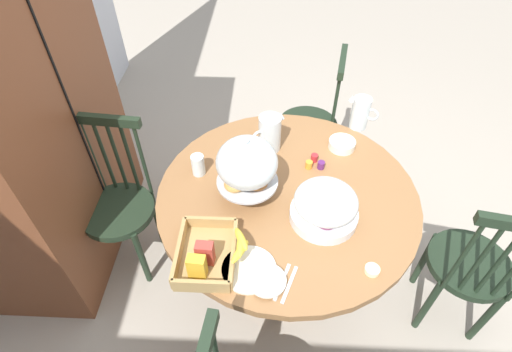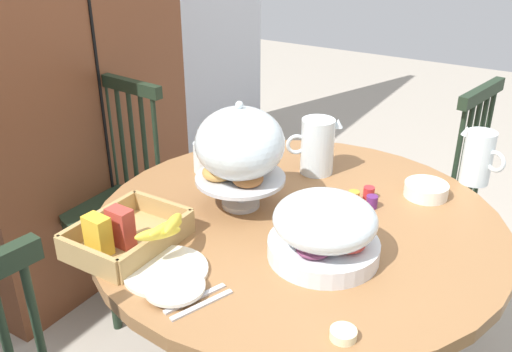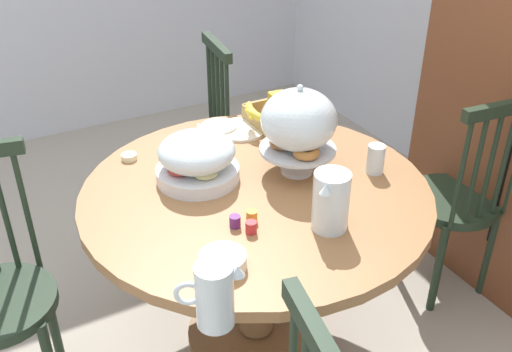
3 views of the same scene
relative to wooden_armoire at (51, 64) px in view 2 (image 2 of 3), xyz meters
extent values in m
cube|color=brown|center=(0.00, 0.00, -0.03)|extent=(1.10, 0.56, 1.90)
cube|color=black|center=(0.00, -0.28, 0.06)|extent=(0.01, 0.01, 1.52)
cylinder|color=olive|center=(-0.22, -1.32, -0.26)|extent=(1.24, 1.24, 0.04)
cylinder|color=brown|center=(-0.22, -1.32, -0.60)|extent=(0.14, 0.14, 0.63)
cylinder|color=#1E2D1E|center=(0.68, -1.48, -0.53)|extent=(0.40, 0.40, 0.04)
cylinder|color=#1E2D1E|center=(0.85, -1.37, -0.76)|extent=(0.04, 0.04, 0.45)
cylinder|color=#1E2D1E|center=(0.57, -1.32, -0.76)|extent=(0.04, 0.04, 0.45)
cylinder|color=#1E2D1E|center=(0.79, -1.65, -0.76)|extent=(0.04, 0.04, 0.45)
cylinder|color=#1E2D1E|center=(0.52, -1.60, -0.76)|extent=(0.04, 0.04, 0.45)
cylinder|color=#1E2D1E|center=(0.79, -1.67, -0.29)|extent=(0.02, 0.02, 0.48)
cylinder|color=#1E2D1E|center=(0.72, -1.65, -0.29)|extent=(0.02, 0.02, 0.48)
cylinder|color=#1E2D1E|center=(0.65, -1.64, -0.29)|extent=(0.02, 0.02, 0.48)
cylinder|color=#1E2D1E|center=(0.58, -1.63, -0.29)|extent=(0.02, 0.02, 0.48)
cylinder|color=#1E2D1E|center=(0.52, -1.62, -0.29)|extent=(0.02, 0.02, 0.48)
cube|color=#1E2D1E|center=(0.65, -1.64, -0.03)|extent=(0.36, 0.10, 0.05)
cylinder|color=#1E2D1E|center=(-0.14, -0.40, -0.53)|extent=(0.40, 0.40, 0.04)
cylinder|color=#1E2D1E|center=(-0.26, -0.25, -0.76)|extent=(0.04, 0.04, 0.45)
cylinder|color=#1E2D1E|center=(-0.29, -0.53, -0.76)|extent=(0.04, 0.04, 0.45)
cylinder|color=#1E2D1E|center=(0.02, -0.27, -0.76)|extent=(0.04, 0.04, 0.45)
cylinder|color=#1E2D1E|center=(-0.01, -0.55, -0.76)|extent=(0.04, 0.04, 0.45)
cylinder|color=#1E2D1E|center=(0.04, -0.27, -0.29)|extent=(0.02, 0.02, 0.48)
cylinder|color=#1E2D1E|center=(0.03, -0.34, -0.29)|extent=(0.02, 0.02, 0.48)
cylinder|color=#1E2D1E|center=(0.02, -0.41, -0.29)|extent=(0.02, 0.02, 0.48)
cylinder|color=#1E2D1E|center=(0.02, -0.48, -0.29)|extent=(0.02, 0.02, 0.48)
cylinder|color=#1E2D1E|center=(0.01, -0.55, -0.29)|extent=(0.02, 0.02, 0.48)
cube|color=#1E2D1E|center=(0.02, -0.41, -0.03)|extent=(0.07, 0.36, 0.05)
cylinder|color=#1E2D1E|center=(-0.98, -1.06, -0.29)|extent=(0.02, 0.02, 0.48)
cylinder|color=silver|center=(-0.25, -1.13, -0.24)|extent=(0.12, 0.12, 0.02)
cylinder|color=silver|center=(-0.25, -1.13, -0.20)|extent=(0.03, 0.03, 0.09)
cylinder|color=silver|center=(-0.25, -1.13, -0.15)|extent=(0.28, 0.28, 0.01)
torus|color=#B27033|center=(-0.18, -1.14, -0.12)|extent=(0.10, 0.10, 0.03)
torus|color=#D19347|center=(-0.30, -1.07, -0.12)|extent=(0.10, 0.10, 0.03)
torus|color=#935628|center=(-0.28, -1.17, -0.12)|extent=(0.10, 0.10, 0.03)
ellipsoid|color=silver|center=(-0.25, -1.13, -0.03)|extent=(0.27, 0.27, 0.22)
sphere|color=silver|center=(-0.25, -1.13, 0.09)|extent=(0.02, 0.02, 0.02)
cylinder|color=silver|center=(-0.38, -1.47, -0.22)|extent=(0.30, 0.30, 0.05)
ellipsoid|color=beige|center=(-0.31, -1.47, -0.18)|extent=(0.09, 0.09, 0.03)
ellipsoid|color=#8CBF59|center=(-0.38, -1.40, -0.18)|extent=(0.09, 0.09, 0.03)
ellipsoid|color=#6B2D4C|center=(-0.44, -1.47, -0.18)|extent=(0.09, 0.09, 0.03)
ellipsoid|color=#CC3D33|center=(-0.37, -1.54, -0.18)|extent=(0.09, 0.09, 0.03)
ellipsoid|color=silver|center=(-0.38, -1.47, -0.13)|extent=(0.28, 0.28, 0.13)
cylinder|color=silver|center=(0.30, -1.72, -0.15)|extent=(0.10, 0.10, 0.18)
cylinder|color=orange|center=(0.30, -1.72, -0.18)|extent=(0.09, 0.09, 0.12)
cone|color=silver|center=(0.33, -1.66, -0.08)|extent=(0.05, 0.05, 0.03)
torus|color=silver|center=(0.28, -1.78, -0.14)|extent=(0.04, 0.07, 0.07)
cylinder|color=silver|center=(0.09, -1.22, -0.15)|extent=(0.12, 0.12, 0.20)
cylinder|color=white|center=(0.09, -1.22, -0.18)|extent=(0.10, 0.10, 0.13)
cone|color=silver|center=(0.14, -1.28, -0.06)|extent=(0.05, 0.05, 0.03)
torus|color=silver|center=(0.05, -1.16, -0.14)|extent=(0.06, 0.07, 0.07)
cube|color=tan|center=(-0.60, -0.98, -0.24)|extent=(0.30, 0.22, 0.01)
cube|color=tan|center=(-0.60, -1.09, -0.21)|extent=(0.30, 0.02, 0.07)
cube|color=tan|center=(-0.60, -0.87, -0.21)|extent=(0.30, 0.02, 0.07)
cube|color=tan|center=(-0.75, -0.98, -0.21)|extent=(0.02, 0.22, 0.07)
cube|color=tan|center=(-0.45, -0.98, -0.21)|extent=(0.02, 0.22, 0.07)
cube|color=gold|center=(-0.69, -0.96, -0.18)|extent=(0.05, 0.07, 0.11)
cube|color=#B23D33|center=(-0.63, -0.98, -0.18)|extent=(0.05, 0.07, 0.11)
ellipsoid|color=yellow|center=(-0.63, -1.12, -0.15)|extent=(0.14, 0.08, 0.05)
ellipsoid|color=yellow|center=(-0.60, -1.12, -0.15)|extent=(0.13, 0.03, 0.05)
ellipsoid|color=yellow|center=(-0.57, -1.12, -0.15)|extent=(0.14, 0.08, 0.05)
cylinder|color=white|center=(-0.65, -1.16, -0.24)|extent=(0.22, 0.22, 0.01)
cylinder|color=white|center=(-0.71, -1.23, -0.23)|extent=(0.15, 0.15, 0.01)
cylinder|color=white|center=(0.11, -1.61, -0.22)|extent=(0.14, 0.14, 0.04)
cylinder|color=silver|center=(-0.11, -0.88, -0.19)|extent=(0.06, 0.06, 0.11)
cylinder|color=beige|center=(-0.64, -1.64, -0.23)|extent=(0.06, 0.06, 0.02)
cylinder|color=#B7282D|center=(0.00, -1.45, -0.22)|extent=(0.04, 0.04, 0.04)
cylinder|color=orange|center=(-0.05, -1.42, -0.22)|extent=(0.04, 0.04, 0.04)
cylinder|color=#5B2366|center=(-0.05, -1.48, -0.22)|extent=(0.04, 0.04, 0.04)
cube|color=silver|center=(-0.70, -1.29, -0.24)|extent=(0.16, 0.07, 0.01)
cube|color=silver|center=(-0.71, -1.32, -0.24)|extent=(0.16, 0.07, 0.01)
cube|color=silver|center=(-0.60, -1.02, -0.24)|extent=(0.16, 0.07, 0.01)
camera|label=1|loc=(-1.49, -1.22, 1.12)|focal=27.43mm
camera|label=2|loc=(-1.53, -1.97, 0.60)|focal=38.90mm
camera|label=3|loc=(1.32, -2.15, 0.85)|focal=41.18mm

